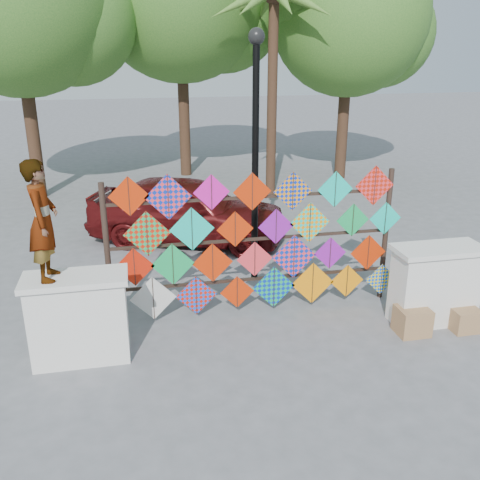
# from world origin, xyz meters

# --- Properties ---
(ground) EXTENTS (80.00, 80.00, 0.00)m
(ground) POSITION_xyz_m (0.00, 0.00, 0.00)
(ground) COLOR gray
(ground) RESTS_ON ground
(parapet_left) EXTENTS (1.40, 0.65, 1.28)m
(parapet_left) POSITION_xyz_m (-2.70, -0.20, 0.65)
(parapet_left) COLOR silver
(parapet_left) RESTS_ON ground
(parapet_right) EXTENTS (1.40, 0.65, 1.28)m
(parapet_right) POSITION_xyz_m (2.70, -0.20, 0.65)
(parapet_right) COLOR silver
(parapet_right) RESTS_ON ground
(kite_rack) EXTENTS (4.84, 0.24, 2.40)m
(kite_rack) POSITION_xyz_m (0.03, 0.73, 1.21)
(kite_rack) COLOR black
(kite_rack) RESTS_ON ground
(tree_east) EXTENTS (5.40, 4.80, 7.42)m
(tree_east) POSITION_xyz_m (5.09, 9.53, 4.99)
(tree_east) COLOR #442A1D
(tree_east) RESTS_ON ground
(palm_tree) EXTENTS (3.62, 3.62, 5.83)m
(palm_tree) POSITION_xyz_m (2.20, 8.00, 4.95)
(palm_tree) COLOR #442A1D
(palm_tree) RESTS_ON ground
(vendor_woman) EXTENTS (0.41, 0.60, 1.60)m
(vendor_woman) POSITION_xyz_m (-3.01, -0.20, 2.08)
(vendor_woman) COLOR #99999E
(vendor_woman) RESTS_ON parapet_left
(sedan) EXTENTS (4.71, 3.27, 1.49)m
(sedan) POSITION_xyz_m (-0.69, 4.34, 0.74)
(sedan) COLOR #520E0F
(sedan) RESTS_ON ground
(lamppost) EXTENTS (0.28, 0.28, 4.46)m
(lamppost) POSITION_xyz_m (0.30, 2.00, 2.69)
(lamppost) COLOR black
(lamppost) RESTS_ON ground
(cardboard_box_near) EXTENTS (0.48, 0.42, 0.42)m
(cardboard_box_near) POSITION_xyz_m (2.21, -0.49, 0.21)
(cardboard_box_near) COLOR #936847
(cardboard_box_near) RESTS_ON ground
(cardboard_box_far) EXTENTS (0.43, 0.39, 0.36)m
(cardboard_box_far) POSITION_xyz_m (3.06, -0.55, 0.18)
(cardboard_box_far) COLOR #936847
(cardboard_box_far) RESTS_ON ground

